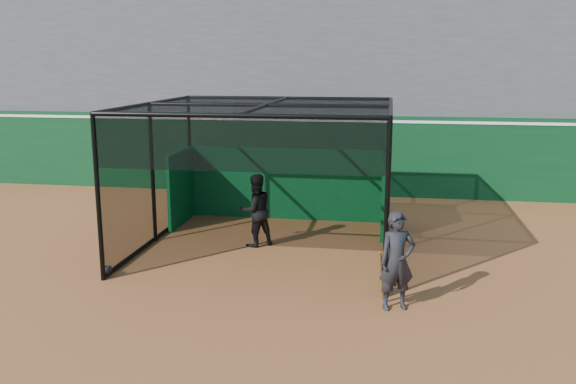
# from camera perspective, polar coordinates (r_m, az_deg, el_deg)

# --- Properties ---
(ground) EXTENTS (120.00, 120.00, 0.00)m
(ground) POSITION_cam_1_polar(r_m,az_deg,el_deg) (11.61, -3.74, -8.75)
(ground) COLOR brown
(ground) RESTS_ON ground
(outfield_wall) EXTENTS (50.00, 0.50, 2.50)m
(outfield_wall) POSITION_cam_1_polar(r_m,az_deg,el_deg) (19.43, 1.95, 3.67)
(outfield_wall) COLOR #0A3718
(outfield_wall) RESTS_ON ground
(grandstand) EXTENTS (50.00, 7.85, 8.95)m
(grandstand) POSITION_cam_1_polar(r_m,az_deg,el_deg) (22.97, 3.29, 12.93)
(grandstand) COLOR #4C4C4F
(grandstand) RESTS_ON ground
(batting_cage) EXTENTS (5.45, 5.46, 3.20)m
(batting_cage) POSITION_cam_1_polar(r_m,az_deg,el_deg) (13.60, -2.01, 1.37)
(batting_cage) COLOR black
(batting_cage) RESTS_ON ground
(batter) EXTENTS (1.02, 1.00, 1.66)m
(batter) POSITION_cam_1_polar(r_m,az_deg,el_deg) (13.83, -3.07, -1.72)
(batter) COLOR black
(batter) RESTS_ON ground
(on_deck_player) EXTENTS (0.72, 0.59, 1.69)m
(on_deck_player) POSITION_cam_1_polar(r_m,az_deg,el_deg) (10.45, 10.16, -6.39)
(on_deck_player) COLOR black
(on_deck_player) RESTS_ON ground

